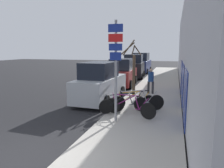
% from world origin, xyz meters
% --- Properties ---
extents(ground_plane, '(80.00, 80.00, 0.00)m').
position_xyz_m(ground_plane, '(0.00, 11.20, 0.00)').
color(ground_plane, black).
extents(sidewalk_curb, '(3.20, 32.00, 0.15)m').
position_xyz_m(sidewalk_curb, '(2.60, 14.00, 0.07)').
color(sidewalk_curb, '#ADA89E').
rests_on(sidewalk_curb, ground).
extents(building_facade, '(0.23, 32.00, 6.50)m').
position_xyz_m(building_facade, '(4.35, 13.94, 3.23)').
color(building_facade, '#BCBCC1').
rests_on(building_facade, ground).
extents(signpost, '(0.56, 0.12, 3.85)m').
position_xyz_m(signpost, '(1.67, 3.53, 2.35)').
color(signpost, '#939399').
rests_on(signpost, sidewalk_curb).
extents(bicycle_0, '(2.26, 0.73, 0.93)m').
position_xyz_m(bicycle_0, '(2.07, 4.33, 0.55)').
color(bicycle_0, black).
rests_on(bicycle_0, sidewalk_curb).
extents(bicycle_1, '(1.93, 1.25, 0.89)m').
position_xyz_m(bicycle_1, '(1.70, 4.79, 0.53)').
color(bicycle_1, black).
rests_on(bicycle_1, sidewalk_curb).
extents(bicycle_2, '(2.35, 1.08, 0.98)m').
position_xyz_m(bicycle_2, '(2.23, 5.17, 0.57)').
color(bicycle_2, black).
rests_on(bicycle_2, sidewalk_curb).
extents(bicycle_3, '(1.89, 0.94, 0.85)m').
position_xyz_m(bicycle_3, '(2.03, 5.57, 0.51)').
color(bicycle_3, black).
rests_on(bicycle_3, sidewalk_curb).
extents(parked_car_0, '(2.10, 4.61, 2.23)m').
position_xyz_m(parked_car_0, '(-0.21, 7.10, 1.01)').
color(parked_car_0, '#B2B7BC').
rests_on(parked_car_0, ground).
extents(parked_car_1, '(2.13, 4.68, 2.19)m').
position_xyz_m(parked_car_1, '(-0.27, 12.67, 0.99)').
color(parked_car_1, maroon).
rests_on(parked_car_1, ground).
extents(parked_car_2, '(2.29, 4.23, 2.41)m').
position_xyz_m(parked_car_2, '(-0.29, 17.92, 1.10)').
color(parked_car_2, black).
rests_on(parked_car_2, ground).
extents(parked_car_3, '(2.14, 4.52, 2.49)m').
position_xyz_m(parked_car_3, '(-0.27, 23.04, 1.12)').
color(parked_car_3, navy).
rests_on(parked_car_3, ground).
extents(pedestrian_near, '(0.41, 0.35, 1.58)m').
position_xyz_m(pedestrian_near, '(2.38, 9.37, 1.06)').
color(pedestrian_near, '#333338').
rests_on(pedestrian_near, sidewalk_curb).
extents(street_tree, '(1.13, 1.18, 3.34)m').
position_xyz_m(street_tree, '(1.46, 8.27, 1.70)').
color(street_tree, brown).
rests_on(street_tree, sidewalk_curb).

